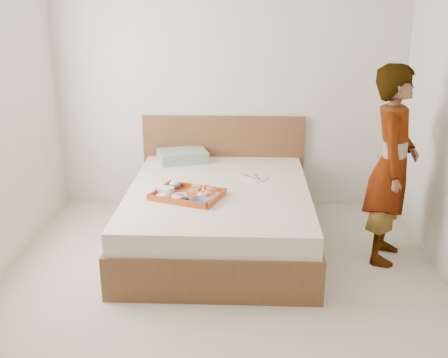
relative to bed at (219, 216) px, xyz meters
name	(u,v)px	position (x,y,z in m)	size (l,w,h in m)	color
ground	(218,305)	(0.05, -1.00, -0.27)	(3.50, 4.00, 0.01)	beige
wall_back	(228,81)	(0.05, 1.00, 1.04)	(3.50, 0.01, 2.60)	silver
wall_front	(181,295)	(0.05, -3.00, 1.04)	(3.50, 0.01, 2.60)	silver
bed	(219,216)	(0.00, 0.00, 0.00)	(1.65, 2.00, 0.53)	brown
headboard	(223,161)	(0.00, 0.97, 0.21)	(1.65, 0.06, 0.95)	brown
pillow	(183,156)	(-0.40, 0.77, 0.32)	(0.47, 0.32, 0.11)	#8AAA8C
tray	(187,194)	(-0.25, -0.22, 0.29)	(0.54, 0.40, 0.05)	#B34A18
prawn_plate	(208,195)	(-0.07, -0.23, 0.29)	(0.19, 0.19, 0.01)	white
navy_bowl_big	(200,201)	(-0.13, -0.40, 0.30)	(0.15, 0.15, 0.04)	#161842
sauce_dish	(184,200)	(-0.26, -0.37, 0.29)	(0.08, 0.08, 0.03)	black
meat_plate	(179,196)	(-0.31, -0.24, 0.28)	(0.13, 0.13, 0.01)	white
bread_plate	(196,190)	(-0.19, -0.12, 0.28)	(0.13, 0.13, 0.01)	orange
salad_bowl	(175,186)	(-0.38, -0.05, 0.30)	(0.12, 0.12, 0.04)	#161842
plastic_tub	(166,190)	(-0.43, -0.17, 0.30)	(0.11, 0.09, 0.05)	silver
cheese_round	(161,196)	(-0.46, -0.29, 0.29)	(0.08, 0.08, 0.03)	white
dinner_plate	(254,178)	(0.31, 0.27, 0.27)	(0.24, 0.24, 0.01)	white
person	(392,166)	(1.41, -0.19, 0.55)	(0.59, 0.39, 1.63)	white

